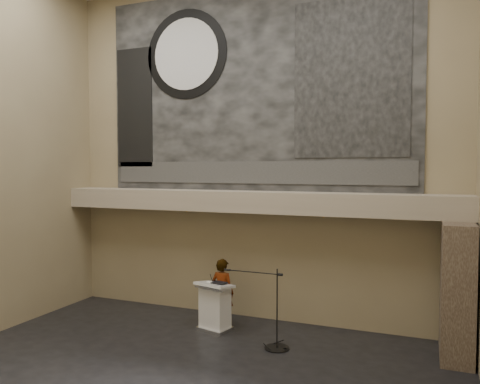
% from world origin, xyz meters
% --- Properties ---
extents(wall_back, '(10.00, 0.02, 8.50)m').
position_xyz_m(wall_back, '(0.00, 4.00, 4.25)').
color(wall_back, '#837353').
rests_on(wall_back, floor).
extents(soffit, '(10.00, 0.80, 0.50)m').
position_xyz_m(soffit, '(0.00, 3.60, 2.95)').
color(soffit, gray).
rests_on(soffit, wall_back).
extents(sprinkler_left, '(0.04, 0.04, 0.06)m').
position_xyz_m(sprinkler_left, '(-1.60, 3.55, 2.67)').
color(sprinkler_left, '#B2893D').
rests_on(sprinkler_left, soffit).
extents(sprinkler_right, '(0.04, 0.04, 0.06)m').
position_xyz_m(sprinkler_right, '(1.90, 3.55, 2.67)').
color(sprinkler_right, '#B2893D').
rests_on(sprinkler_right, soffit).
extents(banner, '(8.00, 0.05, 5.00)m').
position_xyz_m(banner, '(0.00, 3.97, 5.70)').
color(banner, black).
rests_on(banner, wall_back).
extents(banner_text_strip, '(7.76, 0.02, 0.55)m').
position_xyz_m(banner_text_strip, '(0.00, 3.93, 3.65)').
color(banner_text_strip, '#313131').
rests_on(banner_text_strip, banner).
extents(banner_clock_rim, '(2.30, 0.02, 2.30)m').
position_xyz_m(banner_clock_rim, '(-1.80, 3.93, 6.70)').
color(banner_clock_rim, black).
rests_on(banner_clock_rim, banner).
extents(banner_clock_face, '(1.84, 0.02, 1.84)m').
position_xyz_m(banner_clock_face, '(-1.80, 3.91, 6.70)').
color(banner_clock_face, silver).
rests_on(banner_clock_face, banner).
extents(banner_building_print, '(2.60, 0.02, 3.60)m').
position_xyz_m(banner_building_print, '(2.40, 3.93, 5.80)').
color(banner_building_print, black).
rests_on(banner_building_print, banner).
extents(banner_brick_print, '(1.10, 0.02, 3.20)m').
position_xyz_m(banner_brick_print, '(-3.40, 3.93, 5.40)').
color(banner_brick_print, black).
rests_on(banner_brick_print, banner).
extents(stone_pier, '(0.60, 1.40, 2.70)m').
position_xyz_m(stone_pier, '(4.65, 3.15, 1.35)').
color(stone_pier, '#423429').
rests_on(stone_pier, floor).
extents(lectern, '(0.92, 0.75, 1.14)m').
position_xyz_m(lectern, '(-0.45, 2.76, 0.55)').
color(lectern, silver).
rests_on(lectern, floor).
extents(binder, '(0.36, 0.31, 0.04)m').
position_xyz_m(binder, '(-0.34, 2.75, 1.12)').
color(binder, black).
rests_on(binder, lectern).
extents(papers, '(0.22, 0.30, 0.00)m').
position_xyz_m(papers, '(-0.58, 2.73, 1.10)').
color(papers, white).
rests_on(papers, lectern).
extents(speaker_person, '(0.64, 0.47, 1.61)m').
position_xyz_m(speaker_person, '(-0.41, 3.11, 0.81)').
color(speaker_person, white).
rests_on(speaker_person, floor).
extents(mic_stand, '(1.45, 0.52, 1.68)m').
position_xyz_m(mic_stand, '(1.18, 2.24, 0.25)').
color(mic_stand, black).
rests_on(mic_stand, floor).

